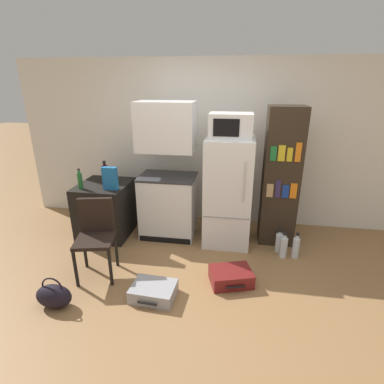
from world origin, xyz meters
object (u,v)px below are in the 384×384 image
object	(u,v)px
bottle_green_tall	(80,180)
water_bottle_back	(284,247)
suitcase_large_flat	(154,291)
water_bottle_front	(279,242)
bottle_wine_dark	(105,173)
microwave	(231,126)
handbag	(54,296)
suitcase_small_flat	(231,276)
bookshelf	(281,178)
cereal_box	(110,178)
chair	(96,231)
water_bottle_middle	(296,247)
bottle_clear_short	(106,173)
bottle_milk_white	(110,174)
side_table	(106,209)
kitchen_hutch	(168,178)
refrigerator	(228,192)

from	to	relation	value
bottle_green_tall	water_bottle_back	bearing A→B (deg)	-0.70
suitcase_large_flat	water_bottle_front	xyz separation A→B (m)	(1.36, 1.12, 0.06)
bottle_wine_dark	suitcase_large_flat	xyz separation A→B (m)	(1.05, -1.36, -0.81)
microwave	handbag	size ratio (longest dim) A/B	1.46
suitcase_small_flat	handbag	xyz separation A→B (m)	(-1.69, -0.65, 0.05)
microwave	water_bottle_back	bearing A→B (deg)	-23.32
suitcase_large_flat	water_bottle_back	distance (m)	1.72
bookshelf	cereal_box	world-z (taller)	bookshelf
chair	water_bottle_middle	bearing A→B (deg)	3.23
microwave	cereal_box	size ratio (longest dim) A/B	1.75
bottle_clear_short	bottle_milk_white	distance (m)	0.09
suitcase_small_flat	water_bottle_back	xyz separation A→B (m)	(0.63, 0.63, 0.06)
chair	suitcase_small_flat	distance (m)	1.58
cereal_box	water_bottle_middle	bearing A→B (deg)	-1.28
bookshelf	suitcase_small_flat	xyz separation A→B (m)	(-0.57, -1.06, -0.83)
bottle_clear_short	cereal_box	xyz separation A→B (m)	(0.28, -0.49, 0.08)
bookshelf	water_bottle_back	bearing A→B (deg)	-81.93
side_table	suitcase_small_flat	xyz separation A→B (m)	(1.81, -0.88, -0.30)
kitchen_hutch	bottle_green_tall	world-z (taller)	kitchen_hutch
bottle_wine_dark	bottle_milk_white	size ratio (longest dim) A/B	1.71
bottle_green_tall	handbag	distance (m)	1.54
chair	suitcase_large_flat	size ratio (longest dim) A/B	1.90
kitchen_hutch	water_bottle_middle	bearing A→B (deg)	-11.67
bottle_wine_dark	suitcase_large_flat	distance (m)	1.90
water_bottle_back	bottle_green_tall	bearing A→B (deg)	179.30
cereal_box	suitcase_small_flat	xyz separation A→B (m)	(1.62, -0.69, -0.82)
refrigerator	water_bottle_back	world-z (taller)	refrigerator
kitchen_hutch	bottle_wine_dark	xyz separation A→B (m)	(-0.90, 0.01, 0.02)
side_table	water_bottle_back	distance (m)	2.47
kitchen_hutch	water_bottle_middle	xyz separation A→B (m)	(1.71, -0.35, -0.71)
suitcase_large_flat	side_table	bearing A→B (deg)	133.18
bottle_wine_dark	cereal_box	world-z (taller)	cereal_box
kitchen_hutch	bottle_clear_short	size ratio (longest dim) A/B	11.59
suitcase_small_flat	suitcase_large_flat	bearing A→B (deg)	-172.21
bottle_wine_dark	water_bottle_middle	size ratio (longest dim) A/B	0.87
bookshelf	suitcase_small_flat	size ratio (longest dim) A/B	3.49
suitcase_large_flat	water_bottle_front	bearing A→B (deg)	42.75
bottle_clear_short	bottle_milk_white	bearing A→B (deg)	-27.09
water_bottle_front	bottle_clear_short	bearing A→B (deg)	170.37
cereal_box	water_bottle_back	bearing A→B (deg)	-1.71
suitcase_large_flat	suitcase_small_flat	world-z (taller)	suitcase_small_flat
suitcase_large_flat	handbag	size ratio (longest dim) A/B	1.28
refrigerator	bottle_wine_dark	xyz separation A→B (m)	(-1.72, 0.06, 0.16)
kitchen_hutch	water_bottle_front	distance (m)	1.70
suitcase_small_flat	bookshelf	bearing A→B (deg)	44.71
refrigerator	water_bottle_front	distance (m)	0.93
kitchen_hutch	chair	size ratio (longest dim) A/B	2.11
microwave	bottle_milk_white	xyz separation A→B (m)	(-1.71, 0.20, -0.75)
cereal_box	chair	size ratio (longest dim) A/B	0.34
refrigerator	chair	world-z (taller)	refrigerator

